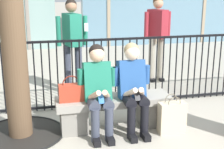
{
  "coord_description": "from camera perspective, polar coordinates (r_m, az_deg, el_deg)",
  "views": [
    {
      "loc": [
        -0.98,
        -4.17,
        1.99
      ],
      "look_at": [
        0.0,
        0.1,
        0.75
      ],
      "focal_mm": 52.56,
      "sensor_mm": 36.0,
      "label": 1
    }
  ],
  "objects": [
    {
      "name": "shopping_bag",
      "position": [
        4.54,
        10.38,
        -7.36
      ],
      "size": [
        0.37,
        0.16,
        0.54
      ],
      "color": "beige",
      "rests_on": "ground"
    },
    {
      "name": "stone_bench",
      "position": [
        4.61,
        0.28,
        -6.06
      ],
      "size": [
        1.6,
        0.44,
        0.45
      ],
      "color": "gray",
      "rests_on": "ground"
    },
    {
      "name": "bystander_further_back",
      "position": [
        6.73,
        7.86,
        7.23
      ],
      "size": [
        0.55,
        0.44,
        1.71
      ],
      "color": "gray",
      "rests_on": "ground"
    },
    {
      "name": "ground_plane",
      "position": [
        4.72,
        0.27,
        -9.12
      ],
      "size": [
        60.0,
        60.0,
        0.0
      ],
      "primitive_type": "plane",
      "color": "#A8A091"
    },
    {
      "name": "bystander_at_railing",
      "position": [
        5.87,
        -6.93,
        6.01
      ],
      "size": [
        0.55,
        0.43,
        1.71
      ],
      "color": "#383D4C",
      "rests_on": "ground"
    },
    {
      "name": "seated_person_with_phone",
      "position": [
        4.32,
        -2.41,
        -2.27
      ],
      "size": [
        0.52,
        0.66,
        1.21
      ],
      "color": "#383D4C",
      "rests_on": "ground"
    },
    {
      "name": "handbag_on_bench",
      "position": [
        4.41,
        -7.05,
        -3.06
      ],
      "size": [
        0.34,
        0.15,
        0.35
      ],
      "color": "#B23823",
      "rests_on": "stone_bench"
    },
    {
      "name": "plaza_railing",
      "position": [
        5.32,
        -1.82,
        0.32
      ],
      "size": [
        7.31,
        0.04,
        1.13
      ],
      "color": "black",
      "rests_on": "ground"
    },
    {
      "name": "seated_person_companion",
      "position": [
        4.43,
        3.67,
        -1.84
      ],
      "size": [
        0.52,
        0.66,
        1.21
      ],
      "color": "black",
      "rests_on": "ground"
    }
  ]
}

